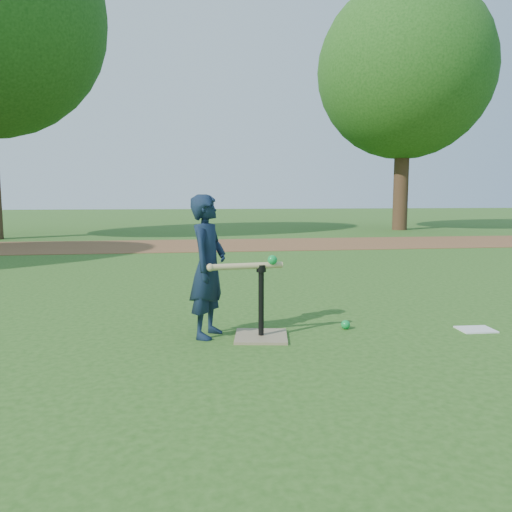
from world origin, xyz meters
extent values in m
plane|color=#285116|center=(0.00, 0.00, 0.00)|extent=(80.00, 80.00, 0.00)
cube|color=brown|center=(0.00, 7.50, 0.01)|extent=(24.00, 3.00, 0.01)
imported|color=#101E32|center=(-0.67, -0.25, 0.59)|extent=(0.44, 0.51, 1.19)
sphere|color=#0D9539|center=(0.54, -0.20, 0.04)|extent=(0.08, 0.08, 0.08)
cube|color=silver|center=(1.67, -0.39, 0.01)|extent=(0.31, 0.24, 0.01)
cube|color=#8C7A58|center=(-0.24, -0.36, 0.01)|extent=(0.49, 0.49, 0.02)
cylinder|color=black|center=(-0.24, -0.36, 0.30)|extent=(0.05, 0.05, 0.55)
cylinder|color=black|center=(-0.24, -0.36, 0.58)|extent=(0.08, 0.08, 0.06)
cylinder|color=tan|center=(-0.36, -0.38, 0.61)|extent=(0.60, 0.13, 0.05)
sphere|color=tan|center=(-0.66, -0.42, 0.61)|extent=(0.06, 0.06, 0.06)
sphere|color=#0D9539|center=(-0.15, -0.36, 0.65)|extent=(0.08, 0.08, 0.08)
cylinder|color=#382316|center=(6.50, 12.00, 1.71)|extent=(0.50, 0.50, 3.42)
sphere|color=#285B19|center=(6.50, 12.00, 5.30)|extent=(5.80, 5.80, 5.80)
camera|label=1|loc=(-0.85, -4.35, 1.18)|focal=35.00mm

